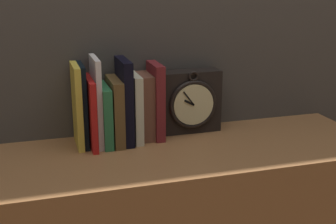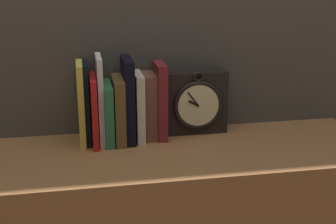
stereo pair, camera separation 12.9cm
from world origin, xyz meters
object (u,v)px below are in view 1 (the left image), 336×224
Objects in this scene: book_slot2_red at (91,112)px; book_slot7_cream at (135,107)px; book_slot4_green at (104,115)px; book_slot8_brown at (145,106)px; book_slot0_yellow at (77,106)px; clock at (189,101)px; book_slot6_black at (124,101)px; book_slot3_white at (96,101)px; book_slot9_maroon at (156,101)px; book_slot5_brown at (115,111)px; book_slot1_black at (83,105)px.

book_slot2_red is 1.00× the size of book_slot7_cream.
book_slot4_green is 0.13m from book_slot8_brown.
book_slot0_yellow is 0.20m from book_slot8_brown.
clock is 0.18m from book_slot7_cream.
book_slot8_brown is at bearing -174.05° from clock.
book_slot0_yellow reaches higher than book_slot2_red.
clock and book_slot7_cream have the same top height.
clock is 0.82× the size of book_slot6_black.
book_slot3_white is at bearing 168.34° from book_slot4_green.
clock is at bearing 7.09° from book_slot2_red.
clock is at bearing 8.18° from book_slot7_cream.
book_slot7_cream is (0.09, 0.01, 0.01)m from book_slot4_green.
book_slot9_maroon reaches higher than book_slot7_cream.
book_slot0_yellow is 0.08m from book_slot4_green.
book_slot9_maroon is (0.24, 0.01, -0.01)m from book_slot0_yellow.
book_slot4_green is 0.09m from book_slot7_cream.
book_slot9_maroon reaches higher than book_slot5_brown.
book_slot6_black is at bearing -1.90° from book_slot0_yellow.
book_slot7_cream reaches higher than book_slot4_green.
book_slot9_maroon is at bearing 1.41° from book_slot0_yellow.
book_slot1_black is at bearing 139.79° from book_slot2_red.
book_slot1_black is 1.18× the size of book_slot7_cream.
book_slot2_red is (0.02, -0.02, -0.02)m from book_slot1_black.
book_slot0_yellow reaches higher than book_slot7_cream.
book_slot0_yellow is at bearing 179.98° from book_slot7_cream.
book_slot3_white is 1.28× the size of book_slot7_cream.
book_slot2_red is at bearing -19.95° from book_slot0_yellow.
book_slot3_white is 0.06m from book_slot5_brown.
book_slot7_cream is 1.02× the size of book_slot8_brown.
book_slot5_brown is 0.13m from book_slot9_maroon.
book_slot5_brown is 0.84× the size of book_slot9_maroon.
book_slot3_white is at bearing -174.40° from clock.
book_slot3_white is 0.18m from book_slot9_maroon.
book_slot7_cream reaches higher than book_slot8_brown.
clock is 0.22m from book_slot6_black.
book_slot3_white reaches higher than book_slot5_brown.
book_slot6_black is 1.26× the size of book_slot8_brown.
book_slot3_white is at bearing -177.27° from book_slot9_maroon.
book_slot9_maroon is (0.20, 0.02, 0.01)m from book_slot2_red.
book_slot7_cream is 0.04m from book_slot8_brown.
book_slot4_green is at bearing -5.36° from book_slot0_yellow.
book_slot5_brown is (0.11, -0.01, -0.02)m from book_slot0_yellow.
book_slot3_white is (-0.29, -0.03, 0.03)m from clock.
book_slot1_black is 1.19× the size of book_slot2_red.
book_slot2_red is 1.04× the size of book_slot5_brown.
book_slot2_red is (0.04, -0.01, -0.02)m from book_slot0_yellow.
book_slot0_yellow reaches higher than clock.
book_slot6_black is (0.08, -0.00, -0.00)m from book_slot3_white.
book_slot6_black is at bearing 2.46° from book_slot4_green.
clock is 0.24m from book_slot5_brown.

